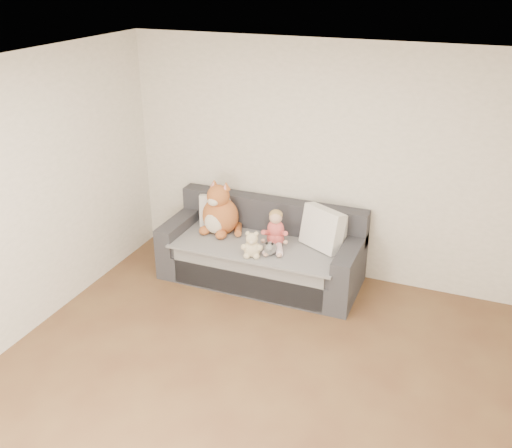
{
  "coord_description": "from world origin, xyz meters",
  "views": [
    {
      "loc": [
        1.52,
        -3.22,
        3.29
      ],
      "look_at": [
        -0.54,
        1.87,
        0.75
      ],
      "focal_mm": 40.0,
      "sensor_mm": 36.0,
      "label": 1
    }
  ],
  "objects": [
    {
      "name": "cushion_right_front",
      "position": [
        0.12,
        2.14,
        0.7
      ],
      "size": [
        0.53,
        0.42,
        0.46
      ],
      "rotation": [
        0.0,
        0.0,
        -0.49
      ],
      "color": "silver",
      "rests_on": "sofa"
    },
    {
      "name": "sippy_cup",
      "position": [
        -0.53,
        1.8,
        0.54
      ],
      "size": [
        0.11,
        0.07,
        0.12
      ],
      "rotation": [
        0.0,
        0.0,
        -0.09
      ],
      "color": "#5E389A",
      "rests_on": "sofa"
    },
    {
      "name": "teddy_bear",
      "position": [
        -0.5,
        1.66,
        0.59
      ],
      "size": [
        0.22,
        0.18,
        0.29
      ],
      "rotation": [
        0.0,
        0.0,
        0.3
      ],
      "color": "beige",
      "rests_on": "sofa"
    },
    {
      "name": "sofa",
      "position": [
        -0.54,
        2.06,
        0.31
      ],
      "size": [
        2.2,
        0.94,
        0.85
      ],
      "color": "#2C2C31",
      "rests_on": "ground"
    },
    {
      "name": "cushion_right_back",
      "position": [
        0.16,
        2.26,
        0.65
      ],
      "size": [
        0.39,
        0.18,
        0.37
      ],
      "rotation": [
        0.0,
        0.0,
        0.0
      ],
      "color": "silver",
      "rests_on": "sofa"
    },
    {
      "name": "plush_cat",
      "position": [
        -1.06,
        2.08,
        0.71
      ],
      "size": [
        0.51,
        0.43,
        0.64
      ],
      "rotation": [
        0.0,
        0.0,
        -0.13
      ],
      "color": "#A24624",
      "rests_on": "sofa"
    },
    {
      "name": "room_shell",
      "position": [
        0.0,
        0.42,
        1.3
      ],
      "size": [
        5.0,
        5.0,
        5.0
      ],
      "color": "brown",
      "rests_on": "ground"
    },
    {
      "name": "toddler",
      "position": [
        -0.36,
        1.98,
        0.65
      ],
      "size": [
        0.29,
        0.42,
        0.41
      ],
      "rotation": [
        0.0,
        0.0,
        0.26
      ],
      "color": "#EA5552",
      "rests_on": "sofa"
    },
    {
      "name": "plush_cow",
      "position": [
        -0.34,
        1.77,
        0.54
      ],
      "size": [
        0.14,
        0.21,
        0.17
      ],
      "rotation": [
        0.0,
        0.0,
        0.25
      ],
      "color": "white",
      "rests_on": "sofa"
    },
    {
      "name": "cushion_left",
      "position": [
        -1.18,
        2.24,
        0.66
      ],
      "size": [
        0.44,
        0.31,
        0.38
      ],
      "rotation": [
        0.0,
        0.0,
        0.38
      ],
      "color": "silver",
      "rests_on": "sofa"
    }
  ]
}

